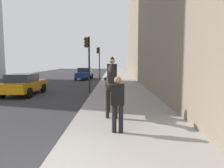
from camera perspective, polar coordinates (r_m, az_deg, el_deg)
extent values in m
ellipsoid|color=black|center=(8.33, 0.01, 0.14)|extent=(1.51, 0.59, 0.66)
cylinder|color=black|center=(8.00, 1.07, -5.44)|extent=(0.13, 0.13, 1.07)
cylinder|color=black|center=(8.01, -1.23, -5.43)|extent=(0.13, 0.13, 1.07)
cylinder|color=black|center=(8.88, 1.14, -4.27)|extent=(0.13, 0.13, 1.07)
cylinder|color=black|center=(8.89, -0.93, -4.26)|extent=(0.13, 0.13, 1.07)
cylinder|color=black|center=(7.53, -0.16, 2.16)|extent=(0.64, 0.29, 0.68)
ellipsoid|color=black|center=(7.31, -0.22, 3.99)|extent=(0.63, 0.23, 0.49)
cylinder|color=black|center=(9.05, 0.15, -0.01)|extent=(0.28, 0.11, 0.55)
cube|color=black|center=(8.37, 0.02, 1.41)|extent=(0.45, 0.61, 0.08)
cube|color=black|center=(8.34, 0.02, 3.57)|extent=(0.29, 0.39, 0.55)
sphere|color=tan|center=(8.34, 0.02, 6.28)|extent=(0.22, 0.22, 0.22)
cone|color=black|center=(8.34, 0.02, 7.11)|extent=(0.20, 0.20, 0.10)
cylinder|color=black|center=(6.45, 0.60, -9.31)|extent=(0.14, 0.14, 0.85)
cylinder|color=black|center=(6.44, 2.40, -9.35)|extent=(0.14, 0.14, 0.85)
cube|color=black|center=(6.29, 1.52, -2.86)|extent=(0.29, 0.42, 0.62)
sphere|color=#8C664C|center=(6.23, 1.53, 1.04)|extent=(0.22, 0.22, 0.22)
cube|color=orange|center=(15.37, -22.53, -0.45)|extent=(3.97, 1.82, 0.60)
cube|color=#262D38|center=(15.10, -22.99, 1.56)|extent=(1.98, 1.55, 0.52)
cylinder|color=black|center=(16.85, -23.39, -0.96)|extent=(0.65, 0.24, 0.64)
cylinder|color=black|center=(16.19, -17.97, -1.03)|extent=(0.65, 0.24, 0.64)
cylinder|color=black|center=(14.72, -27.46, -2.12)|extent=(0.65, 0.24, 0.64)
cylinder|color=black|center=(13.96, -21.39, -2.27)|extent=(0.65, 0.24, 0.64)
cube|color=navy|center=(26.78, -7.45, 2.61)|extent=(4.48, 1.72, 0.60)
cube|color=#262D38|center=(27.02, -7.39, 3.83)|extent=(2.27, 1.50, 0.52)
cylinder|color=black|center=(25.33, -5.96, 1.74)|extent=(0.64, 0.22, 0.64)
cylinder|color=black|center=(25.56, -9.72, 1.73)|extent=(0.64, 0.22, 0.64)
cylinder|color=black|center=(28.08, -5.37, 2.18)|extent=(0.64, 0.22, 0.64)
cylinder|color=black|center=(28.29, -8.77, 2.16)|extent=(0.64, 0.22, 0.64)
cylinder|color=black|center=(15.21, -6.15, 5.09)|extent=(0.12, 0.12, 3.98)
cube|color=#2D280C|center=(15.29, -6.90, 11.05)|extent=(0.20, 0.24, 0.70)
sphere|color=red|center=(15.32, -7.40, 11.86)|extent=(0.14, 0.14, 0.14)
sphere|color=orange|center=(15.30, -7.39, 11.04)|extent=(0.14, 0.14, 0.14)
sphere|color=green|center=(15.29, -7.38, 10.21)|extent=(0.14, 0.14, 0.14)
cylinder|color=black|center=(26.02, -3.41, 5.53)|extent=(0.12, 0.12, 3.95)
cube|color=#2D280C|center=(26.06, -3.83, 9.00)|extent=(0.20, 0.24, 0.70)
sphere|color=red|center=(26.08, -4.12, 9.48)|extent=(0.14, 0.14, 0.14)
sphere|color=orange|center=(26.07, -4.12, 9.00)|extent=(0.14, 0.14, 0.14)
sphere|color=green|center=(26.06, -4.11, 8.51)|extent=(0.14, 0.14, 0.14)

